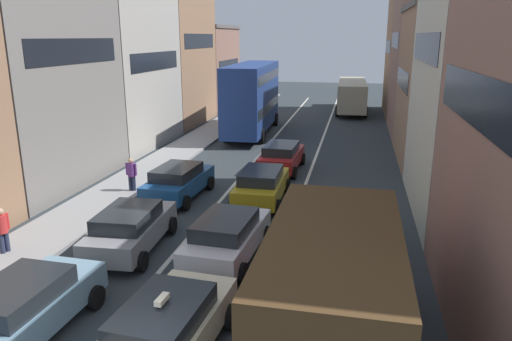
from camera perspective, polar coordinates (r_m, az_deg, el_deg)
The scene contains 18 objects.
sidewalk_left at distance 29.66m, azimuth -9.53°, elevation 1.93°, with size 2.60×64.00×0.14m, color #979797.
lane_stripe_left at distance 28.27m, azimuth -0.03°, elevation 1.34°, with size 0.16×60.00×0.01m, color silver.
lane_stripe_right at distance 27.79m, azimuth 6.85°, elevation 0.97°, with size 0.16×60.00×0.01m, color silver.
building_row_left at distance 31.44m, azimuth -19.11°, elevation 12.63°, with size 7.20×43.90×13.81m.
building_row_right at distance 29.70m, azimuth 23.94°, elevation 11.68°, with size 7.20×43.90×12.46m.
removalist_box_truck at distance 10.32m, azimuth 9.20°, elevation -13.53°, with size 2.73×7.72×3.58m.
taxi_centre_lane_front at distance 11.25m, azimuth -10.48°, elevation -17.91°, with size 2.30×4.41×1.66m.
sedan_left_lane_front at distance 13.03m, azimuth -25.78°, elevation -14.34°, with size 2.18×4.36×1.49m.
sedan_centre_lane_second at distance 15.58m, azimuth -3.45°, elevation -7.74°, with size 2.27×4.40×1.49m.
wagon_left_lane_second at distance 16.73m, azimuth -14.63°, elevation -6.57°, with size 2.27×4.40×1.49m.
hatchback_centre_lane_third at distance 20.79m, azimuth 0.66°, elevation -1.66°, with size 2.10×4.32×1.49m.
sedan_left_lane_third at distance 21.58m, azimuth -9.15°, elevation -1.22°, with size 2.24×4.39×1.49m.
coupe_centre_lane_fourth at distance 25.74m, azimuth 3.04°, elevation 1.71°, with size 2.19×4.37×1.49m.
sedan_right_lane_behind_truck at distance 17.21m, azimuth 9.82°, elevation -5.65°, with size 2.18×4.36×1.49m.
bus_mid_queue_primary at distance 35.29m, azimuth -0.46°, elevation 8.86°, with size 3.10×10.59×5.06m.
bus_far_queue_secondary at distance 47.01m, azimuth 11.26°, elevation 8.94°, with size 3.00×10.56×2.90m.
pedestrian_near_kerb at distance 22.62m, azimuth -14.51°, elevation -0.34°, with size 0.54×0.34×1.66m.
pedestrian_far_sidewalk at distance 17.73m, azimuth -27.80°, elevation -6.14°, with size 0.34×0.52×1.66m.
Camera 1 is at (3.96, -6.81, 6.96)m, focal length 33.84 mm.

